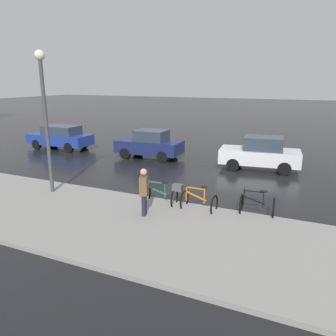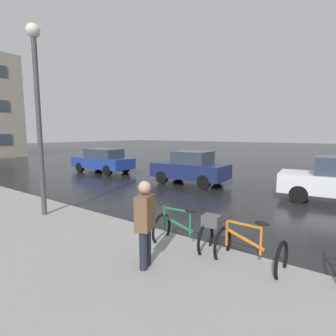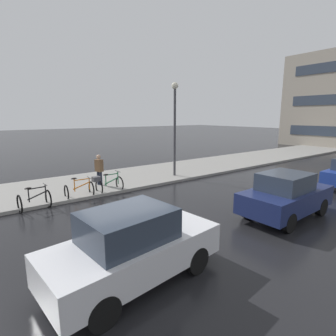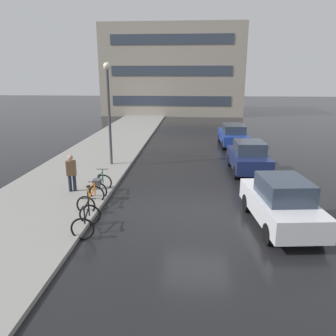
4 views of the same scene
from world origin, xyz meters
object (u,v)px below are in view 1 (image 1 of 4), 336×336
bicycle_nearest (257,205)px  bicycle_third (164,194)px  streetlamp (44,106)px  pedestrian (144,191)px  bicycle_second (199,201)px  car_blue (60,137)px  car_white (260,153)px  car_navy (150,144)px

bicycle_nearest → bicycle_third: (-0.44, 3.18, 0.09)m
streetlamp → pedestrian: bearing=-97.2°
bicycle_nearest → bicycle_second: 1.93m
streetlamp → car_blue: bearing=39.8°
bicycle_second → pedestrian: (-1.23, 1.45, 0.56)m
bicycle_nearest → bicycle_third: bearing=97.9°
bicycle_nearest → streetlamp: bearing=98.1°
car_blue → streetlamp: (-7.23, -6.02, 2.70)m
car_white → car_blue: size_ratio=0.96×
bicycle_second → car_white: 6.73m
pedestrian → streetlamp: bearing=82.8°
bicycle_second → bicycle_third: 1.31m
car_white → car_navy: 6.27m
car_navy → streetlamp: (-7.26, 0.59, 2.68)m
bicycle_second → car_blue: car_blue is taller
bicycle_nearest → pedestrian: (-1.66, 3.33, 0.56)m
bicycle_third → pedestrian: pedestrian is taller
pedestrian → streetlamp: streetlamp is taller
bicycle_nearest → streetlamp: streetlamp is taller
car_white → car_navy: car_white is taller
bicycle_nearest → bicycle_third: size_ratio=0.81×
bicycle_second → pedestrian: 1.99m
bicycle_nearest → bicycle_third: 3.22m
car_white → streetlamp: bearing=136.9°
car_navy → streetlamp: bearing=175.3°
bicycle_second → streetlamp: streetlamp is taller
car_white → streetlamp: (-7.32, 6.86, 2.67)m
bicycle_nearest → car_blue: 15.09m
bicycle_nearest → car_blue: bearing=66.0°
bicycle_second → car_blue: (6.56, 11.90, 0.40)m
car_blue → streetlamp: 9.79m
bicycle_nearest → bicycle_second: bearing=102.8°
bicycle_third → car_navy: car_navy is taller
bicycle_second → car_blue: size_ratio=0.28×
bicycle_second → streetlamp: size_ratio=0.22×
bicycle_second → car_blue: 13.59m
car_white → car_blue: 12.87m
bicycle_second → car_white: size_ratio=0.29×
car_navy → bicycle_third: bearing=-148.9°
car_white → car_blue: (-0.09, 12.87, -0.03)m
bicycle_second → car_white: (6.64, -0.98, 0.43)m
bicycle_second → pedestrian: size_ratio=0.69×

